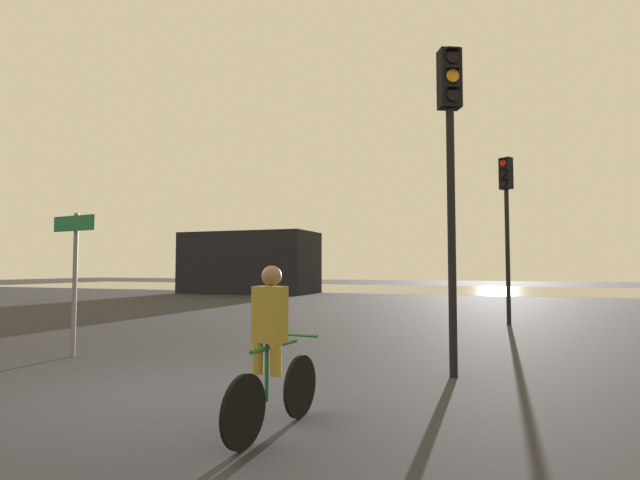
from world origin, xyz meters
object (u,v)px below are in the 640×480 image
traffic_light_far_right (507,209)px  cyclist (272,348)px  direction_sign_post (74,263)px  traffic_light_near_right (450,149)px  distant_building (250,263)px

traffic_light_far_right → cyclist: traffic_light_far_right is taller
traffic_light_far_right → direction_sign_post: traffic_light_far_right is taller
traffic_light_far_right → direction_sign_post: size_ratio=1.82×
traffic_light_near_right → direction_sign_post: 6.87m
traffic_light_near_right → direction_sign_post: (-6.62, -0.69, -1.68)m
direction_sign_post → cyclist: direction_sign_post is taller
distant_building → traffic_light_near_right: 25.26m
traffic_light_near_right → direction_sign_post: traffic_light_near_right is taller
traffic_light_far_right → traffic_light_near_right: bearing=117.2°
traffic_light_near_right → direction_sign_post: size_ratio=1.88×
direction_sign_post → traffic_light_far_right: bearing=-124.7°
distant_building → direction_sign_post: size_ratio=3.20×
distant_building → traffic_light_far_right: bearing=-40.4°
distant_building → direction_sign_post: bearing=-69.3°
traffic_light_near_right → distant_building: bearing=-81.6°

